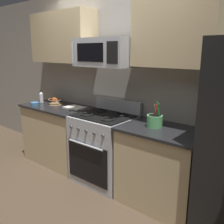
{
  "coord_description": "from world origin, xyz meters",
  "views": [
    {
      "loc": [
        2.07,
        -1.66,
        1.74
      ],
      "look_at": [
        0.24,
        0.56,
        1.03
      ],
      "focal_mm": 39.72,
      "sensor_mm": 36.0,
      "label": 1
    }
  ],
  "objects_px": {
    "cutting_board": "(75,107)",
    "range_oven": "(104,147)",
    "bottle_vinegar": "(41,97)",
    "prep_bowl": "(35,104)",
    "utensil_crock": "(155,120)",
    "microwave": "(105,52)",
    "fruit_basket": "(55,101)"
  },
  "relations": [
    {
      "from": "range_oven",
      "to": "bottle_vinegar",
      "type": "distance_m",
      "value": 1.48
    },
    {
      "from": "prep_bowl",
      "to": "utensil_crock",
      "type": "bearing_deg",
      "value": 5.96
    },
    {
      "from": "utensil_crock",
      "to": "fruit_basket",
      "type": "height_order",
      "value": "utensil_crock"
    },
    {
      "from": "fruit_basket",
      "to": "cutting_board",
      "type": "xyz_separation_m",
      "value": [
        0.44,
        0.01,
        -0.04
      ]
    },
    {
      "from": "range_oven",
      "to": "bottle_vinegar",
      "type": "xyz_separation_m",
      "value": [
        -1.39,
        0.01,
        0.53
      ]
    },
    {
      "from": "microwave",
      "to": "cutting_board",
      "type": "relative_size",
      "value": 2.51
    },
    {
      "from": "cutting_board",
      "to": "utensil_crock",
      "type": "bearing_deg",
      "value": -2.78
    },
    {
      "from": "microwave",
      "to": "bottle_vinegar",
      "type": "distance_m",
      "value": 1.56
    },
    {
      "from": "bottle_vinegar",
      "to": "prep_bowl",
      "type": "distance_m",
      "value": 0.25
    },
    {
      "from": "cutting_board",
      "to": "bottle_vinegar",
      "type": "height_order",
      "value": "bottle_vinegar"
    },
    {
      "from": "fruit_basket",
      "to": "bottle_vinegar",
      "type": "height_order",
      "value": "bottle_vinegar"
    },
    {
      "from": "utensil_crock",
      "to": "prep_bowl",
      "type": "distance_m",
      "value": 2.02
    },
    {
      "from": "microwave",
      "to": "prep_bowl",
      "type": "bearing_deg",
      "value": -169.93
    },
    {
      "from": "range_oven",
      "to": "prep_bowl",
      "type": "distance_m",
      "value": 1.36
    },
    {
      "from": "cutting_board",
      "to": "bottle_vinegar",
      "type": "distance_m",
      "value": 0.74
    },
    {
      "from": "microwave",
      "to": "utensil_crock",
      "type": "distance_m",
      "value": 1.05
    },
    {
      "from": "microwave",
      "to": "bottle_vinegar",
      "type": "xyz_separation_m",
      "value": [
        -1.39,
        -0.02,
        -0.72
      ]
    },
    {
      "from": "utensil_crock",
      "to": "fruit_basket",
      "type": "xyz_separation_m",
      "value": [
        -1.84,
        0.06,
        -0.02
      ]
    },
    {
      "from": "utensil_crock",
      "to": "cutting_board",
      "type": "bearing_deg",
      "value": 177.22
    },
    {
      "from": "range_oven",
      "to": "microwave",
      "type": "distance_m",
      "value": 1.25
    },
    {
      "from": "cutting_board",
      "to": "range_oven",
      "type": "bearing_deg",
      "value": -7.07
    },
    {
      "from": "cutting_board",
      "to": "bottle_vinegar",
      "type": "relative_size",
      "value": 1.53
    },
    {
      "from": "microwave",
      "to": "prep_bowl",
      "type": "xyz_separation_m",
      "value": [
        -1.27,
        -0.22,
        -0.79
      ]
    },
    {
      "from": "utensil_crock",
      "to": "prep_bowl",
      "type": "xyz_separation_m",
      "value": [
        -2.01,
        -0.21,
        -0.05
      ]
    },
    {
      "from": "range_oven",
      "to": "fruit_basket",
      "type": "height_order",
      "value": "range_oven"
    },
    {
      "from": "microwave",
      "to": "cutting_board",
      "type": "xyz_separation_m",
      "value": [
        -0.66,
        0.05,
        -0.8
      ]
    },
    {
      "from": "range_oven",
      "to": "cutting_board",
      "type": "height_order",
      "value": "range_oven"
    },
    {
      "from": "utensil_crock",
      "to": "cutting_board",
      "type": "height_order",
      "value": "utensil_crock"
    },
    {
      "from": "bottle_vinegar",
      "to": "prep_bowl",
      "type": "xyz_separation_m",
      "value": [
        0.12,
        -0.21,
        -0.07
      ]
    },
    {
      "from": "range_oven",
      "to": "microwave",
      "type": "xyz_separation_m",
      "value": [
        -0.0,
        0.03,
        1.25
      ]
    },
    {
      "from": "utensil_crock",
      "to": "bottle_vinegar",
      "type": "xyz_separation_m",
      "value": [
        -2.13,
        -0.0,
        0.02
      ]
    },
    {
      "from": "range_oven",
      "to": "prep_bowl",
      "type": "relative_size",
      "value": 8.09
    }
  ]
}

